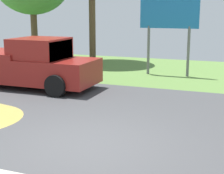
{
  "coord_description": "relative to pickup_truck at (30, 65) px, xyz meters",
  "views": [
    {
      "loc": [
        3.14,
        -6.56,
        2.91
      ],
      "look_at": [
        0.22,
        1.0,
        1.1
      ],
      "focal_mm": 55.85,
      "sensor_mm": 36.0,
      "label": 1
    }
  ],
  "objects": [
    {
      "name": "ground_plane",
      "position": [
        4.46,
        -1.57,
        -0.92
      ],
      "size": [
        40.0,
        22.0,
        0.2
      ],
      "color": "#424244"
    },
    {
      "name": "pickup_truck",
      "position": [
        0.0,
        0.0,
        0.0
      ],
      "size": [
        5.2,
        2.28,
        1.88
      ],
      "rotation": [
        0.0,
        0.0,
        0.09
      ],
      "color": "maroon",
      "rests_on": "ground_plane"
    },
    {
      "name": "roadside_billboard",
      "position": [
        4.35,
        4.3,
        1.68
      ],
      "size": [
        2.6,
        0.12,
        3.5
      ],
      "color": "slate",
      "rests_on": "ground_plane"
    }
  ]
}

